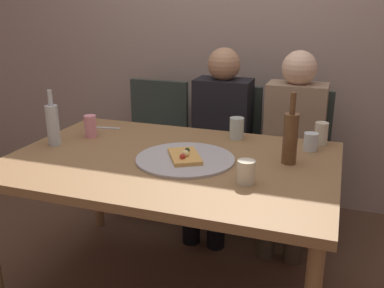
% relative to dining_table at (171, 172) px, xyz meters
% --- Properties ---
extents(ground_plane, '(8.00, 8.00, 0.00)m').
position_rel_dining_table_xyz_m(ground_plane, '(0.00, 0.00, -0.66)').
color(ground_plane, '#513828').
extents(back_wall, '(6.00, 0.10, 2.60)m').
position_rel_dining_table_xyz_m(back_wall, '(0.00, 1.31, 0.64)').
color(back_wall, gray).
rests_on(back_wall, ground_plane).
extents(dining_table, '(1.55, 1.05, 0.73)m').
position_rel_dining_table_xyz_m(dining_table, '(0.00, 0.00, 0.00)').
color(dining_table, olive).
rests_on(dining_table, ground_plane).
extents(pizza_tray, '(0.47, 0.47, 0.01)m').
position_rel_dining_table_xyz_m(pizza_tray, '(0.07, -0.00, 0.07)').
color(pizza_tray, '#ADADB2').
rests_on(pizza_tray, dining_table).
extents(pizza_slice_last, '(0.22, 0.26, 0.05)m').
position_rel_dining_table_xyz_m(pizza_slice_last, '(0.07, -0.01, 0.09)').
color(pizza_slice_last, tan).
rests_on(pizza_slice_last, pizza_tray).
extents(wine_bottle, '(0.07, 0.07, 0.33)m').
position_rel_dining_table_xyz_m(wine_bottle, '(0.54, 0.12, 0.20)').
color(wine_bottle, brown).
rests_on(wine_bottle, dining_table).
extents(beer_bottle, '(0.06, 0.06, 0.29)m').
position_rel_dining_table_xyz_m(beer_bottle, '(-0.65, -0.01, 0.18)').
color(beer_bottle, '#B2BCC1').
rests_on(beer_bottle, dining_table).
extents(tumbler_near, '(0.08, 0.08, 0.12)m').
position_rel_dining_table_xyz_m(tumbler_near, '(0.22, 0.41, 0.13)').
color(tumbler_near, '#B7C6BC').
rests_on(tumbler_near, dining_table).
extents(tumbler_far, '(0.07, 0.07, 0.10)m').
position_rel_dining_table_xyz_m(tumbler_far, '(0.40, -0.17, 0.12)').
color(tumbler_far, beige).
rests_on(tumbler_far, dining_table).
extents(wine_glass, '(0.07, 0.07, 0.12)m').
position_rel_dining_table_xyz_m(wine_glass, '(0.66, 0.45, 0.13)').
color(wine_glass, beige).
rests_on(wine_glass, dining_table).
extents(short_glass, '(0.07, 0.07, 0.09)m').
position_rel_dining_table_xyz_m(short_glass, '(0.62, 0.34, 0.11)').
color(short_glass, silver).
rests_on(short_glass, dining_table).
extents(soda_can, '(0.07, 0.07, 0.12)m').
position_rel_dining_table_xyz_m(soda_can, '(-0.54, 0.17, 0.13)').
color(soda_can, pink).
rests_on(soda_can, dining_table).
extents(table_knife, '(0.22, 0.05, 0.01)m').
position_rel_dining_table_xyz_m(table_knife, '(-0.57, 0.34, 0.07)').
color(table_knife, '#B7B7BC').
rests_on(table_knife, dining_table).
extents(chair_left, '(0.44, 0.44, 0.90)m').
position_rel_dining_table_xyz_m(chair_left, '(-0.51, 0.92, -0.15)').
color(chair_left, '#2D3833').
rests_on(chair_left, ground_plane).
extents(chair_middle, '(0.44, 0.44, 0.90)m').
position_rel_dining_table_xyz_m(chair_middle, '(0.02, 0.92, -0.15)').
color(chair_middle, '#2D3833').
rests_on(chair_middle, ground_plane).
extents(chair_right, '(0.44, 0.44, 0.90)m').
position_rel_dining_table_xyz_m(chair_right, '(0.49, 0.92, -0.15)').
color(chair_right, '#2D3833').
rests_on(chair_right, ground_plane).
extents(guest_in_sweater, '(0.36, 0.56, 1.17)m').
position_rel_dining_table_xyz_m(guest_in_sweater, '(0.02, 0.77, -0.02)').
color(guest_in_sweater, black).
rests_on(guest_in_sweater, ground_plane).
extents(guest_in_beanie, '(0.36, 0.56, 1.17)m').
position_rel_dining_table_xyz_m(guest_in_beanie, '(0.49, 0.77, -0.02)').
color(guest_in_beanie, '#937A60').
rests_on(guest_in_beanie, ground_plane).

